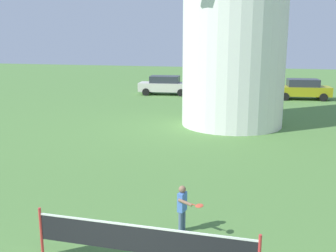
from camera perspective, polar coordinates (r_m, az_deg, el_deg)
name	(u,v)px	position (r m, az deg, el deg)	size (l,w,h in m)	color
tennis_net	(142,240)	(8.03, -3.79, -16.23)	(4.56, 0.06, 1.10)	red
player_far	(183,206)	(9.52, 2.20, -11.54)	(0.68, 0.61, 1.16)	slate
parked_car_cream	(165,85)	(32.83, -0.46, 6.00)	(4.43, 2.25, 1.56)	silver
parked_car_silver	(233,87)	(31.67, 9.39, 5.59)	(4.47, 2.20, 1.56)	silver
parked_car_mustard	(303,89)	(31.93, 18.99, 5.13)	(4.25, 2.25, 1.56)	#999919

